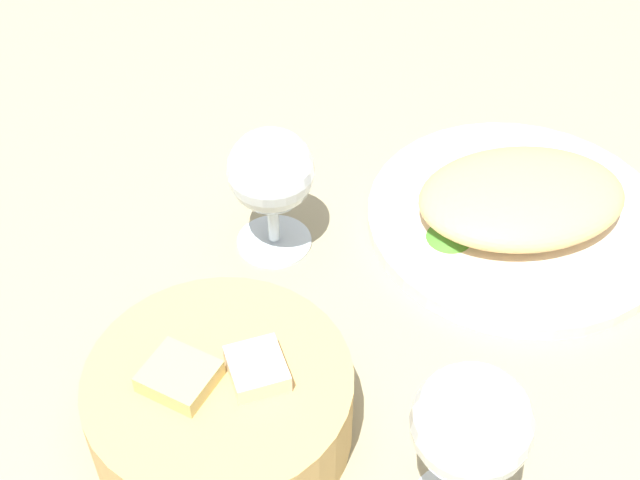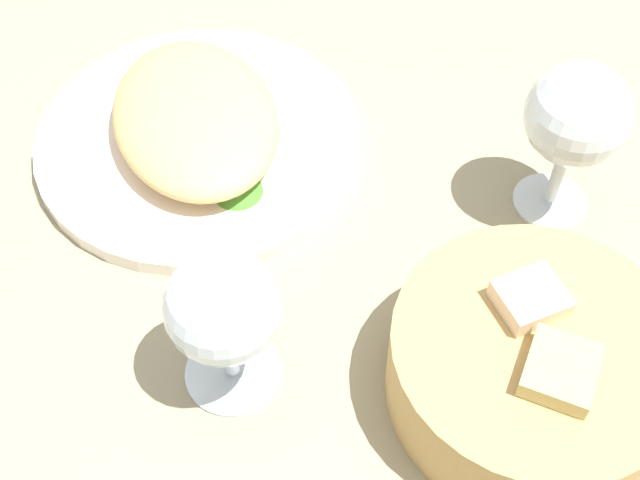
{
  "view_description": "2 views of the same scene",
  "coord_description": "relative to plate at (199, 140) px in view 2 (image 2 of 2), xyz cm",
  "views": [
    {
      "loc": [
        3.87,
        46.74,
        54.91
      ],
      "look_at": [
        11.41,
        -5.23,
        3.32
      ],
      "focal_mm": 49.17,
      "sensor_mm": 36.0,
      "label": 1
    },
    {
      "loc": [
        44.05,
        0.04,
        52.53
      ],
      "look_at": [
        7.45,
        -2.13,
        4.61
      ],
      "focal_mm": 48.08,
      "sensor_mm": 36.0,
      "label": 2
    }
  ],
  "objects": [
    {
      "name": "wine_glass_near",
      "position": [
        21.37,
        5.4,
        7.09
      ],
      "size": [
        7.35,
        7.35,
        12.02
      ],
      "color": "silver",
      "rests_on": "ground_plane"
    },
    {
      "name": "plate",
      "position": [
        0.0,
        0.0,
        0.0
      ],
      "size": [
        27.12,
        27.12,
        1.4
      ],
      "primitive_type": "cylinder",
      "color": "white",
      "rests_on": "ground_plane"
    },
    {
      "name": "ground_plane",
      "position": [
        5.49,
        13.08,
        -1.7
      ],
      "size": [
        140.0,
        140.0,
        2.0
      ],
      "primitive_type": "cube",
      "color": "#9B916F"
    },
    {
      "name": "omelette",
      "position": [
        -0.0,
        -0.0,
        2.7
      ],
      "size": [
        22.13,
        18.93,
        3.99
      ],
      "primitive_type": "ellipsoid",
      "rotation": [
        0.0,
        0.0,
        0.35
      ],
      "color": "#E0B36D",
      "rests_on": "plate"
    },
    {
      "name": "bread_basket",
      "position": [
        21.49,
        25.21,
        2.66
      ],
      "size": [
        18.75,
        18.75,
        7.91
      ],
      "color": "tan",
      "rests_on": "ground_plane"
    },
    {
      "name": "lettuce_garnish",
      "position": [
        6.04,
        3.99,
        1.33
      ],
      "size": [
        4.07,
        4.07,
        1.26
      ],
      "primitive_type": "cone",
      "color": "#448D2B",
      "rests_on": "plate"
    },
    {
      "name": "wine_glass_far",
      "position": [
        4.56,
        28.74,
        8.53
      ],
      "size": [
        7.62,
        7.62,
        13.52
      ],
      "color": "silver",
      "rests_on": "ground_plane"
    }
  ]
}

